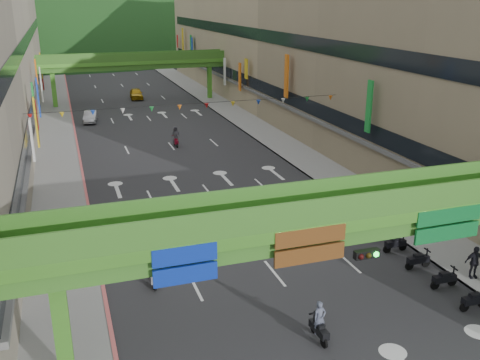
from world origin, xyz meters
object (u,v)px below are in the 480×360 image
object	(u,v)px
overpass_near	(359,232)
scooter_rider_near	(319,323)
car_silver	(91,117)
scooter_rider_mid	(237,229)
car_yellow	(136,94)

from	to	relation	value
overpass_near	scooter_rider_near	bearing A→B (deg)	163.14
overpass_near	scooter_rider_near	xyz separation A→B (m)	(-1.36, 0.41, -4.32)
scooter_rider_near	car_silver	xyz separation A→B (m)	(-6.57, 48.41, -0.20)
scooter_rider_near	car_silver	world-z (taller)	scooter_rider_near
scooter_rider_mid	scooter_rider_near	bearing A→B (deg)	-87.97
scooter_rider_near	scooter_rider_mid	world-z (taller)	scooter_rider_mid
scooter_rider_mid	car_yellow	size ratio (longest dim) A/B	0.44
car_silver	scooter_rider_mid	bearing A→B (deg)	-71.34
overpass_near	scooter_rider_near	distance (m)	4.55
scooter_rider_near	scooter_rider_mid	size ratio (longest dim) A/B	0.99
scooter_rider_near	car_yellow	bearing A→B (deg)	89.12
scooter_rider_near	car_yellow	distance (m)	62.53
scooter_rider_near	car_yellow	world-z (taller)	scooter_rider_near
overpass_near	car_silver	xyz separation A→B (m)	(-7.93, 48.83, -4.52)
scooter_rider_near	car_silver	bearing A→B (deg)	97.73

